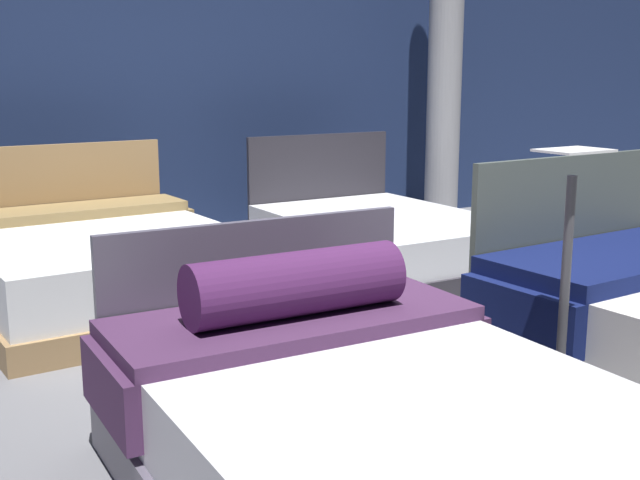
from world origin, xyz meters
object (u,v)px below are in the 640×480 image
at_px(bed_0, 371,431).
at_px(bed_2, 101,266).
at_px(bed_3, 381,238).
at_px(support_pillar, 446,45).
at_px(price_sign, 563,323).

distance_m(bed_0, bed_2, 2.93).
distance_m(bed_3, support_pillar, 2.41).
bearing_deg(support_pillar, price_sign, -124.20).
height_order(bed_0, support_pillar, support_pillar).
xyz_separation_m(bed_2, price_sign, (1.09, -2.86, 0.21)).
height_order(bed_3, support_pillar, support_pillar).
xyz_separation_m(bed_0, support_pillar, (3.66, 3.95, 1.48)).
height_order(bed_3, price_sign, price_sign).
bearing_deg(bed_3, price_sign, -110.79).
relative_size(bed_0, bed_3, 1.03).
xyz_separation_m(bed_0, bed_2, (-0.06, 2.93, -0.01)).
bearing_deg(bed_2, bed_0, -90.46).
height_order(bed_0, bed_2, bed_2).
relative_size(bed_2, support_pillar, 0.57).
xyz_separation_m(bed_2, bed_3, (2.21, -0.05, -0.05)).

